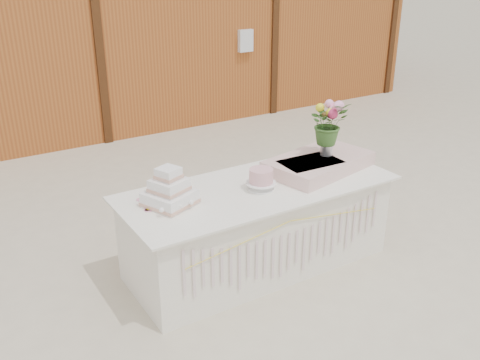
% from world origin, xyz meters
% --- Properties ---
extents(ground, '(80.00, 80.00, 0.00)m').
position_xyz_m(ground, '(0.00, 0.00, 0.00)').
color(ground, beige).
rests_on(ground, ground).
extents(barn, '(12.60, 4.60, 3.30)m').
position_xyz_m(barn, '(-0.01, 5.99, 1.68)').
color(barn, '#9B5420').
rests_on(barn, ground).
extents(cake_table, '(2.40, 1.00, 0.77)m').
position_xyz_m(cake_table, '(0.00, -0.00, 0.39)').
color(cake_table, white).
rests_on(cake_table, ground).
extents(wedding_cake, '(0.45, 0.45, 0.31)m').
position_xyz_m(wedding_cake, '(-0.80, 0.07, 0.88)').
color(wedding_cake, white).
rests_on(wedding_cake, cake_table).
extents(pink_cake_stand, '(0.26, 0.26, 0.18)m').
position_xyz_m(pink_cake_stand, '(-0.02, -0.06, 0.87)').
color(pink_cake_stand, white).
rests_on(pink_cake_stand, cake_table).
extents(satin_runner, '(1.07, 0.75, 0.12)m').
position_xyz_m(satin_runner, '(0.68, 0.03, 0.83)').
color(satin_runner, beige).
rests_on(satin_runner, cake_table).
extents(flower_vase, '(0.11, 0.11, 0.16)m').
position_xyz_m(flower_vase, '(0.77, 0.03, 0.97)').
color(flower_vase, silver).
rests_on(flower_vase, satin_runner).
extents(bouquet, '(0.37, 0.33, 0.39)m').
position_xyz_m(bouquet, '(0.77, 0.03, 1.25)').
color(bouquet, '#3A6729').
rests_on(bouquet, flower_vase).
extents(loose_flowers, '(0.14, 0.30, 0.02)m').
position_xyz_m(loose_flowers, '(-0.97, 0.15, 0.78)').
color(loose_flowers, pink).
rests_on(loose_flowers, cake_table).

